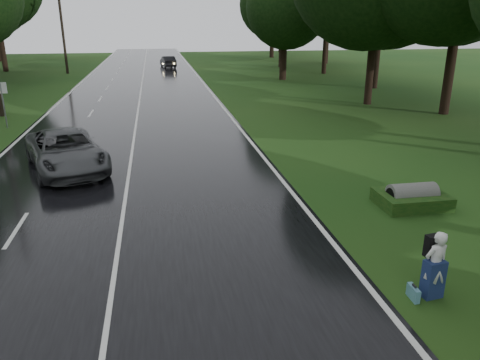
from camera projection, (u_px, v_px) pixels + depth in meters
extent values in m
plane|color=#1F3F12|center=(117.00, 254.00, 12.25)|extent=(160.00, 160.00, 0.00)
cube|color=black|center=(138.00, 112.00, 30.84)|extent=(12.00, 140.00, 0.04)
cube|color=silver|center=(138.00, 112.00, 30.83)|extent=(0.12, 140.00, 0.01)
imported|color=#434547|center=(66.00, 151.00, 18.77)|extent=(4.33, 6.24, 1.58)
imported|color=black|center=(168.00, 62.00, 59.29)|extent=(2.04, 4.32, 1.37)
imported|color=silver|center=(435.00, 265.00, 10.15)|extent=(0.63, 0.46, 1.59)
cube|color=navy|center=(433.00, 279.00, 10.26)|extent=(0.48, 0.36, 0.89)
cube|color=black|center=(433.00, 245.00, 10.25)|extent=(0.38, 0.24, 0.51)
cube|color=teal|center=(413.00, 293.00, 10.25)|extent=(0.15, 0.43, 0.30)
cylinder|color=slate|center=(411.00, 206.00, 15.45)|extent=(1.56, 0.78, 0.78)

